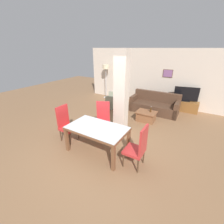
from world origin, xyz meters
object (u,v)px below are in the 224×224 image
object	(u,v)px
dining_chair_head_right	(138,147)
dining_chair_head_left	(66,123)
dining_table	(97,132)
bottle	(151,110)
dining_chair_far_left	(103,118)
sofa	(154,106)
armchair	(117,101)
tv_screen	(186,94)
coffee_table	(146,116)
tv_stand	(184,106)
floor_lamp	(106,70)

from	to	relation	value
dining_chair_head_right	dining_chair_head_left	world-z (taller)	same
dining_table	bottle	xyz separation A→B (m)	(0.68, 2.60, -0.12)
dining_chair_far_left	dining_table	bearing A→B (deg)	90.00
sofa	armchair	world-z (taller)	sofa
dining_table	dining_chair_far_left	distance (m)	0.96
bottle	tv_screen	world-z (taller)	tv_screen
armchair	bottle	bearing A→B (deg)	-131.30
armchair	coffee_table	bearing A→B (deg)	-134.66
tv_stand	dining_chair_head_right	bearing A→B (deg)	-96.53
dining_chair_head_right	dining_chair_head_left	xyz separation A→B (m)	(-2.37, 0.00, 0.00)
tv_stand	tv_screen	xyz separation A→B (m)	(0.00, 0.00, 0.55)
dining_chair_head_right	tv_screen	world-z (taller)	tv_screen
dining_chair_head_left	bottle	distance (m)	3.20
coffee_table	tv_stand	bearing A→B (deg)	58.83
sofa	coffee_table	bearing A→B (deg)	89.30
dining_chair_far_left	coffee_table	distance (m)	1.94
dining_table	tv_stand	distance (m)	4.75
dining_chair_head_right	tv_screen	size ratio (longest dim) A/B	1.11
tv_screen	dining_chair_head_right	bearing A→B (deg)	71.93
dining_chair_head_left	coffee_table	world-z (taller)	dining_chair_head_left
tv_screen	dining_chair_far_left	bearing A→B (deg)	48.05
dining_table	sofa	world-z (taller)	sofa
armchair	tv_screen	xyz separation A→B (m)	(2.93, 1.10, 0.51)
dining_chair_head_left	coffee_table	distance (m)	3.08
dining_chair_head_right	armchair	bearing A→B (deg)	36.07
armchair	bottle	size ratio (longest dim) A/B	5.16
tv_stand	bottle	bearing A→B (deg)	-118.82
dining_chair_far_left	tv_stand	bearing A→B (deg)	-145.13
coffee_table	bottle	xyz separation A→B (m)	(0.14, 0.07, 0.28)
dining_table	bottle	distance (m)	2.69
dining_chair_head_right	dining_chair_far_left	size ratio (longest dim) A/B	1.00
dining_chair_head_right	tv_stand	distance (m)	4.47
dining_chair_head_left	dining_chair_far_left	xyz separation A→B (m)	(0.78, 0.87, 0.00)
bottle	floor_lamp	xyz separation A→B (m)	(-3.18, 1.72, 1.10)
dining_chair_head_right	sofa	size ratio (longest dim) A/B	0.54
floor_lamp	dining_chair_head_left	bearing A→B (deg)	-73.12
dining_chair_far_left	armchair	xyz separation A→B (m)	(-0.84, 2.46, -0.29)
dining_chair_head_right	tv_screen	distance (m)	4.46
tv_stand	armchair	bearing A→B (deg)	-159.50
tv_stand	floor_lamp	size ratio (longest dim) A/B	0.65
dining_chair_far_left	dining_chair_head_left	bearing A→B (deg)	23.19
dining_chair_head_left	armchair	bearing A→B (deg)	-178.97
dining_table	dining_chair_far_left	size ratio (longest dim) A/B	1.43
coffee_table	tv_stand	world-z (taller)	tv_stand
dining_chair_far_left	armchair	distance (m)	2.62
coffee_table	floor_lamp	distance (m)	3.78
sofa	floor_lamp	bearing A→B (deg)	-13.19
dining_chair_head_left	tv_stand	size ratio (longest dim) A/B	0.93
tv_stand	dining_chair_head_left	bearing A→B (deg)	-122.98
dining_chair_head_left	sofa	distance (m)	4.01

